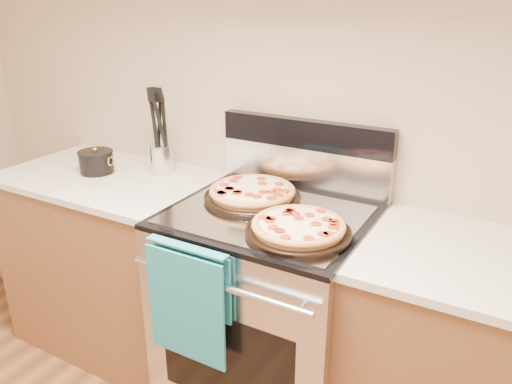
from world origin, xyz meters
The scene contains 15 objects.
wall_back centered at (0.00, 2.00, 1.35)m, with size 4.00×4.00×0.00m, color tan.
range_body centered at (0.00, 1.65, 0.45)m, with size 0.76×0.68×0.90m, color #B7B7BC.
oven_window centered at (0.00, 1.31, 0.45)m, with size 0.56×0.01×0.40m, color black.
cooktop centered at (0.00, 1.65, 0.91)m, with size 0.76×0.68×0.02m, color black.
backsplash_lower centered at (0.00, 1.96, 1.01)m, with size 0.76×0.06×0.18m, color silver.
backsplash_upper centered at (0.00, 1.96, 1.16)m, with size 0.76×0.06×0.12m, color black.
oven_handle centered at (0.00, 1.27, 0.80)m, with size 0.03×0.03×0.70m, color silver.
dish_towel centered at (-0.12, 1.27, 0.70)m, with size 0.32×0.05×0.42m, color #1A6082, non-canonical shape.
foil_sheet centered at (0.00, 1.62, 0.92)m, with size 0.70×0.55×0.01m, color gray.
cabinet_left centered at (-0.88, 1.68, 0.44)m, with size 1.00×0.62×0.88m, color brown.
countertop_left centered at (-0.88, 1.68, 0.90)m, with size 1.02×0.64×0.03m, color beige.
pepperoni_pizza_back centered at (-0.12, 1.72, 0.95)m, with size 0.39×0.39×0.05m, color #B67437, non-canonical shape.
pepperoni_pizza_front centered at (0.18, 1.52, 0.95)m, with size 0.36×0.36×0.05m, color #B67437, non-canonical shape.
utensil_crock centered at (-0.67, 1.83, 0.98)m, with size 0.11×0.11×0.14m, color silver.
saucepan centered at (-0.95, 1.68, 0.96)m, with size 0.16×0.16×0.10m, color black.
Camera 1 is at (0.82, 0.09, 1.70)m, focal length 35.00 mm.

